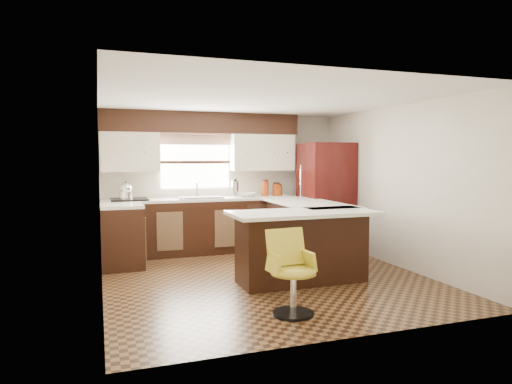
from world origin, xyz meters
name	(u,v)px	position (x,y,z in m)	size (l,w,h in m)	color
floor	(265,278)	(0.00, 0.00, 0.00)	(4.40, 4.40, 0.00)	#49301A
ceiling	(266,99)	(0.00, 0.00, 2.40)	(4.40, 4.40, 0.00)	silver
wall_back	(223,182)	(0.00, 2.20, 1.20)	(4.40, 4.40, 0.00)	beige
wall_front	(352,206)	(0.00, -2.20, 1.20)	(4.40, 4.40, 0.00)	beige
wall_left	(100,194)	(-2.10, 0.00, 1.20)	(4.40, 4.40, 0.00)	beige
wall_right	(398,186)	(2.10, 0.00, 1.20)	(4.40, 4.40, 0.00)	beige
base_cab_back	(202,227)	(-0.45, 1.90, 0.45)	(3.30, 0.60, 0.90)	black
base_cab_left	(122,237)	(-1.80, 1.25, 0.45)	(0.60, 0.70, 0.90)	black
counter_back	(202,199)	(-0.45, 1.90, 0.92)	(3.30, 0.60, 0.04)	silver
counter_left	(122,206)	(-1.80, 1.25, 0.92)	(0.60, 0.70, 0.04)	silver
soffit	(203,123)	(-0.40, 2.03, 2.22)	(3.40, 0.35, 0.36)	black
upper_cab_left	(130,152)	(-1.62, 2.03, 1.72)	(0.94, 0.35, 0.64)	beige
upper_cab_right	(262,153)	(0.68, 2.03, 1.72)	(1.14, 0.35, 0.64)	beige
window_pane	(196,162)	(-0.50, 2.18, 1.55)	(1.20, 0.02, 0.90)	white
valance	(196,140)	(-0.50, 2.14, 1.94)	(1.30, 0.06, 0.18)	#D19B93
sink	(199,197)	(-0.50, 1.88, 0.96)	(0.75, 0.45, 0.03)	#B2B2B7
dishwasher	(263,227)	(0.55, 1.61, 0.43)	(0.58, 0.03, 0.78)	black
cooktop	(129,199)	(-1.65, 1.88, 0.96)	(0.58, 0.50, 0.03)	black
peninsula_long	(306,234)	(0.90, 0.62, 0.45)	(0.60, 1.95, 0.90)	black
peninsula_return	(302,248)	(0.38, -0.35, 0.45)	(1.65, 0.60, 0.90)	black
counter_pen_long	(309,204)	(0.95, 0.62, 0.92)	(0.84, 1.95, 0.04)	silver
counter_pen_return	(303,213)	(0.35, -0.44, 0.92)	(1.89, 0.84, 0.04)	silver
refrigerator	(326,197)	(1.68, 1.46, 0.94)	(0.81, 0.78, 1.89)	#380B09
bar_chair	(293,273)	(-0.24, -1.47, 0.44)	(0.47, 0.47, 0.88)	gold
kettle	(126,190)	(-1.70, 1.88, 1.11)	(0.21, 0.21, 0.28)	silver
percolator	(235,189)	(0.14, 1.90, 1.08)	(0.13, 0.13, 0.28)	silver
mixing_bowl	(247,194)	(0.36, 1.90, 0.98)	(0.29, 0.29, 0.07)	white
canister_large	(265,189)	(0.70, 1.92, 1.08)	(0.13, 0.13, 0.26)	maroon
canister_med	(276,190)	(0.92, 1.92, 1.05)	(0.14, 0.14, 0.21)	maroon
canister_small	(278,190)	(0.96, 1.92, 1.04)	(0.14, 0.14, 0.19)	maroon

